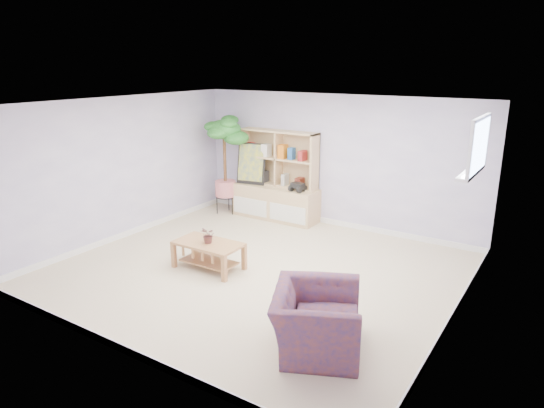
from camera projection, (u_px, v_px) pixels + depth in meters
The scene contains 14 objects.
floor at pixel (257, 270), 7.09m from camera, with size 5.50×5.00×0.01m, color beige.
ceiling at pixel (256, 104), 6.42m from camera, with size 5.50×5.00×0.01m, color white.
walls at pixel (256, 191), 6.76m from camera, with size 5.51×5.01×2.40m.
baseboard at pixel (257, 267), 7.08m from camera, with size 5.50×5.00×0.10m, color white, non-canonical shape.
window at pixel (480, 146), 5.60m from camera, with size 0.10×0.98×0.68m, color #CAE1FF, non-canonical shape.
window_sill at pixel (471, 172), 5.72m from camera, with size 0.14×1.00×0.04m, color white.
storage_unit at pixel (276, 176), 9.23m from camera, with size 1.70×0.57×1.70m, color tan, non-canonical shape.
poster at pixel (251, 164), 9.40m from camera, with size 0.58×0.13×0.80m, color yellow, non-canonical shape.
toy_truck at pixel (298, 187), 8.91m from camera, with size 0.35×0.24×0.18m, color black, non-canonical shape.
coffee_table at pixel (209, 255), 7.11m from camera, with size 1.00×0.54×0.41m, color #B37349, non-canonical shape.
table_plant at pixel (208, 235), 6.99m from camera, with size 0.22×0.19×0.24m, color #1D491A.
floor_tree at pixel (225, 166), 9.52m from camera, with size 0.72×0.72×1.95m, color #1B621A, non-canonical shape.
armchair at pixel (316, 316), 5.06m from camera, with size 1.02×0.89×0.76m, color navy.
sill_plant at pixel (476, 158), 5.85m from camera, with size 0.13×0.11×0.24m, color #1B621A.
Camera 1 is at (3.72, -5.37, 2.93)m, focal length 32.00 mm.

